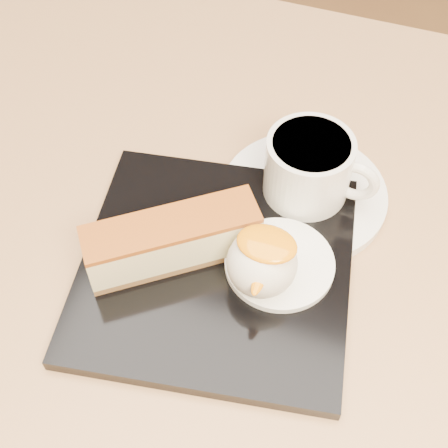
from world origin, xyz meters
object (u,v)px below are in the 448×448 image
at_px(ice_cream_scoop, 262,263).
at_px(saucer, 304,194).
at_px(table, 215,358).
at_px(dessert_plate, 216,267).
at_px(coffee_cup, 310,168).
at_px(cheesecake, 172,240).

relative_size(ice_cream_scoop, saucer, 0.37).
height_order(table, saucer, saucer).
bearing_deg(table, dessert_plate, 93.34).
bearing_deg(coffee_cup, saucer, -180.00).
bearing_deg(dessert_plate, coffee_cup, 63.67).
bearing_deg(ice_cream_scoop, dessert_plate, 172.87).
xyz_separation_m(ice_cream_scoop, coffee_cup, (0.01, 0.11, 0.00)).
bearing_deg(cheesecake, saucer, 14.67).
xyz_separation_m(ice_cream_scoop, saucer, (0.01, 0.11, -0.03)).
bearing_deg(coffee_cup, table, -112.71).
relative_size(table, saucer, 5.33).
xyz_separation_m(dessert_plate, cheesecake, (-0.04, -0.01, 0.03)).
xyz_separation_m(cheesecake, saucer, (0.08, 0.11, -0.03)).
height_order(dessert_plate, coffee_cup, coffee_cup).
distance_m(dessert_plate, cheesecake, 0.05).
bearing_deg(cheesecake, dessert_plate, -29.14).
bearing_deg(saucer, ice_cream_scoop, -94.37).
height_order(dessert_plate, cheesecake, cheesecake).
distance_m(table, dessert_plate, 0.16).
relative_size(dessert_plate, saucer, 1.47).
relative_size(table, dessert_plate, 3.64).
relative_size(dessert_plate, coffee_cup, 2.19).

